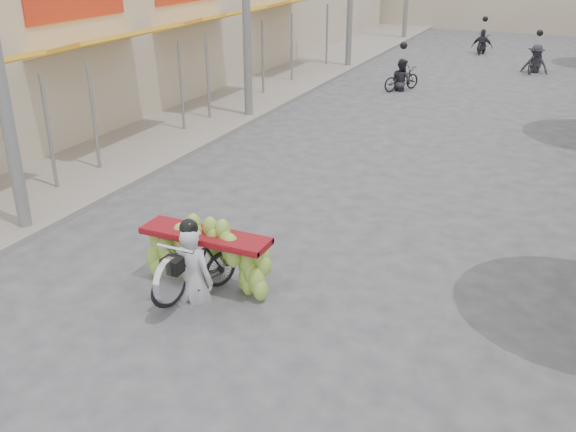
{
  "coord_description": "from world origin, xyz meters",
  "views": [
    {
      "loc": [
        3.59,
        -4.92,
        5.07
      ],
      "look_at": [
        -0.17,
        3.37,
        1.1
      ],
      "focal_mm": 40.0,
      "sensor_mm": 36.0,
      "label": 1
    }
  ],
  "objects": [
    {
      "name": "ground",
      "position": [
        0.0,
        0.0,
        0.0
      ],
      "size": [
        120.0,
        120.0,
        0.0
      ],
      "primitive_type": "plane",
      "color": "#56555A",
      "rests_on": "ground"
    },
    {
      "name": "sidewalk_left",
      "position": [
        -7.0,
        15.0,
        0.06
      ],
      "size": [
        4.0,
        60.0,
        0.12
      ],
      "primitive_type": "cube",
      "color": "gray",
      "rests_on": "ground"
    },
    {
      "name": "shophouse_row_left",
      "position": [
        -11.98,
        13.98,
        3.0
      ],
      "size": [
        9.77,
        40.0,
        6.0
      ],
      "color": "beige",
      "rests_on": "ground"
    },
    {
      "name": "banana_motorbike",
      "position": [
        -1.22,
        2.4,
        0.75
      ],
      "size": [
        2.2,
        1.79,
        2.24
      ],
      "color": "black",
      "rests_on": "ground"
    },
    {
      "name": "bg_motorbike_a",
      "position": [
        -2.21,
        17.66,
        0.77
      ],
      "size": [
        1.25,
        1.57,
        1.95
      ],
      "color": "black",
      "rests_on": "ground"
    },
    {
      "name": "bg_motorbike_b",
      "position": [
        1.87,
        23.05,
        0.83
      ],
      "size": [
        1.14,
        1.9,
        1.95
      ],
      "color": "black",
      "rests_on": "ground"
    },
    {
      "name": "bg_motorbike_c",
      "position": [
        -0.84,
        26.98,
        0.82
      ],
      "size": [
        0.98,
        1.49,
        1.95
      ],
      "color": "black",
      "rests_on": "ground"
    }
  ]
}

